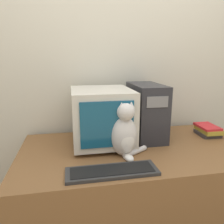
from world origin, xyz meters
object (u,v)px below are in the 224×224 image
object	(u,v)px
keyboard	(112,171)
book_stack	(208,130)
pen	(99,168)
computer_tower	(146,111)
crt_monitor	(102,116)
cat	(125,133)

from	to	relation	value
keyboard	book_stack	world-z (taller)	book_stack
book_stack	pen	size ratio (longest dim) A/B	1.52
computer_tower	keyboard	size ratio (longest dim) A/B	0.85
crt_monitor	cat	bearing A→B (deg)	-64.86
pen	book_stack	bearing A→B (deg)	22.01
computer_tower	cat	world-z (taller)	computer_tower
computer_tower	pen	xyz separation A→B (m)	(-0.43, -0.44, -0.20)
crt_monitor	cat	distance (m)	0.26
crt_monitor	computer_tower	xyz separation A→B (m)	(0.35, 0.07, 0.00)
book_stack	pen	xyz separation A→B (m)	(-0.93, -0.38, -0.04)
crt_monitor	book_stack	size ratio (longest dim) A/B	2.23
crt_monitor	book_stack	xyz separation A→B (m)	(0.86, 0.01, -0.16)
crt_monitor	book_stack	bearing A→B (deg)	0.50
crt_monitor	pen	distance (m)	0.43
pen	crt_monitor	bearing A→B (deg)	78.70
computer_tower	pen	world-z (taller)	computer_tower
crt_monitor	keyboard	distance (m)	0.47
computer_tower	pen	distance (m)	0.64
crt_monitor	pen	size ratio (longest dim) A/B	3.39
cat	pen	distance (m)	0.27
computer_tower	keyboard	world-z (taller)	computer_tower
computer_tower	book_stack	xyz separation A→B (m)	(0.51, -0.06, -0.17)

